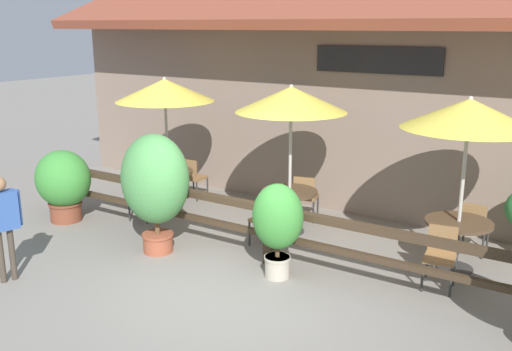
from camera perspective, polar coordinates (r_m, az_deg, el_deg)
name	(u,v)px	position (r m, az deg, el deg)	size (l,w,h in m)	color
ground_plane	(230,288)	(8.24, -2.63, -11.20)	(60.00, 60.00, 0.00)	gray
building_facade	(353,103)	(11.10, 9.72, 7.12)	(14.28, 1.49, 4.23)	gray
patio_railing	(269,221)	(8.78, 1.31, -4.59)	(10.40, 0.14, 0.95)	#3D2D1E
patio_umbrella_near	(165,90)	(11.30, -9.11, 8.41)	(1.92, 1.92, 2.64)	#B7B2A8
dining_table_near	(168,178)	(11.62, -8.76, -0.27)	(0.99, 0.99, 0.77)	#4C3826
chair_near_streetside	(145,193)	(11.09, -11.08, -1.77)	(0.49, 0.49, 0.88)	olive
chair_near_wallside	(193,176)	(12.20, -6.33, -0.06)	(0.43, 0.43, 0.88)	olive
patio_umbrella_middle	(291,100)	(9.78, 3.54, 7.59)	(1.92, 1.92, 2.64)	#B7B2A8
dining_table_middle	(290,199)	(10.16, 3.38, -2.34)	(0.99, 0.99, 0.77)	#4C3826
chair_middle_streetside	(267,216)	(9.63, 1.15, -4.05)	(0.44, 0.44, 0.88)	olive
chair_middle_wallside	(305,195)	(10.81, 4.96, -1.97)	(0.51, 0.51, 0.88)	olive
patio_umbrella_far	(469,114)	(8.70, 20.55, 5.77)	(1.92, 1.92, 2.64)	#B7B2A8
dining_table_far	(458,231)	(9.12, 19.55, -5.22)	(0.99, 0.99, 0.77)	#4C3826
chair_far_streetside	(440,254)	(8.48, 17.97, -7.48)	(0.48, 0.48, 0.88)	olive
chair_far_wallside	(474,225)	(9.85, 20.95, -4.64)	(0.43, 0.43, 0.88)	olive
potted_plant_small_flowering	(278,221)	(8.27, 2.19, -4.58)	(0.76, 0.69, 1.43)	#B7AD99
potted_plant_tall_tropical	(155,182)	(9.23, -10.05, -0.65)	(1.13, 1.02, 1.97)	#9E4C33
potted_plant_entrance_palm	(63,182)	(11.28, -18.71, -0.64)	(1.08, 0.97, 1.36)	brown
pedestrian	(2,215)	(8.85, -24.08, -3.62)	(0.30, 0.54, 1.57)	#42382D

